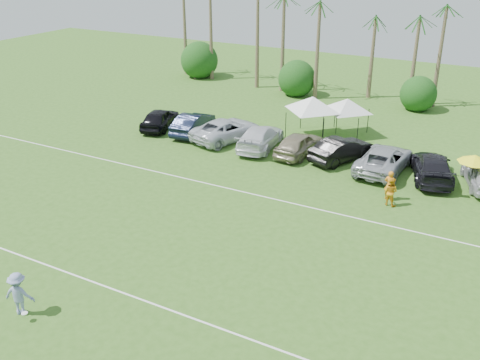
% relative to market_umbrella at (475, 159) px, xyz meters
% --- Properties ---
extents(ground, '(120.00, 120.00, 0.00)m').
position_rel_market_umbrella_xyz_m(ground, '(-12.68, -21.27, -2.12)').
color(ground, '#35601D').
rests_on(ground, ground).
extents(field_lines, '(80.00, 12.10, 0.01)m').
position_rel_market_umbrella_xyz_m(field_lines, '(-12.68, -13.27, -2.12)').
color(field_lines, white).
rests_on(field_lines, ground).
extents(palm_tree_0, '(2.40, 2.40, 8.90)m').
position_rel_market_umbrella_xyz_m(palm_tree_0, '(-34.68, 16.73, 5.36)').
color(palm_tree_0, brown).
rests_on(palm_tree_0, ground).
extents(palm_tree_1, '(2.40, 2.40, 9.90)m').
position_rel_market_umbrella_xyz_m(palm_tree_1, '(-29.68, 16.73, 6.23)').
color(palm_tree_1, brown).
rests_on(palm_tree_1, ground).
extents(palm_tree_4, '(2.40, 2.40, 8.90)m').
position_rel_market_umbrella_xyz_m(palm_tree_4, '(-16.68, 16.73, 5.36)').
color(palm_tree_4, brown).
rests_on(palm_tree_4, ground).
extents(palm_tree_5, '(2.40, 2.40, 9.90)m').
position_rel_market_umbrella_xyz_m(palm_tree_5, '(-12.68, 16.73, 6.23)').
color(palm_tree_5, brown).
rests_on(palm_tree_5, ground).
extents(palm_tree_6, '(2.40, 2.40, 10.90)m').
position_rel_market_umbrella_xyz_m(palm_tree_6, '(-8.68, 16.73, 7.09)').
color(palm_tree_6, brown).
rests_on(palm_tree_6, ground).
extents(bush_tree_0, '(4.00, 4.00, 4.00)m').
position_rel_market_umbrella_xyz_m(bush_tree_0, '(-31.68, 17.73, -0.32)').
color(bush_tree_0, brown).
rests_on(bush_tree_0, ground).
extents(bush_tree_1, '(4.00, 4.00, 4.00)m').
position_rel_market_umbrella_xyz_m(bush_tree_1, '(-18.68, 17.73, -0.32)').
color(bush_tree_1, brown).
rests_on(bush_tree_1, ground).
extents(bush_tree_2, '(4.00, 4.00, 4.00)m').
position_rel_market_umbrella_xyz_m(bush_tree_2, '(-6.68, 17.73, -0.32)').
color(bush_tree_2, brown).
rests_on(bush_tree_2, ground).
extents(sideline_player_a, '(0.74, 0.54, 1.90)m').
position_rel_market_umbrella_xyz_m(sideline_player_a, '(-4.23, -3.96, -1.17)').
color(sideline_player_a, orange).
rests_on(sideline_player_a, ground).
extents(sideline_player_b, '(1.01, 0.87, 1.79)m').
position_rel_market_umbrella_xyz_m(sideline_player_b, '(-3.99, -4.68, -1.23)').
color(sideline_player_b, orange).
rests_on(sideline_player_b, ground).
extents(canopy_tent_left, '(4.83, 4.83, 3.91)m').
position_rel_market_umbrella_xyz_m(canopy_tent_left, '(-12.66, 4.54, 1.23)').
color(canopy_tent_left, black).
rests_on(canopy_tent_left, ground).
extents(canopy_tent_right, '(4.40, 4.40, 3.56)m').
position_rel_market_umbrella_xyz_m(canopy_tent_right, '(-10.37, 6.30, 0.93)').
color(canopy_tent_right, black).
rests_on(canopy_tent_right, ground).
extents(market_umbrella, '(2.12, 2.12, 2.37)m').
position_rel_market_umbrella_xyz_m(market_umbrella, '(0.00, 0.00, 0.00)').
color(market_umbrella, black).
rests_on(market_umbrella, ground).
extents(frisbee_player, '(1.47, 1.13, 2.01)m').
position_rel_market_umbrella_xyz_m(frisbee_player, '(-15.31, -22.45, -1.12)').
color(frisbee_player, '#8390BA').
rests_on(frisbee_player, ground).
extents(parked_car_0, '(3.21, 5.39, 1.72)m').
position_rel_market_umbrella_xyz_m(parked_car_0, '(-24.70, 0.45, -1.26)').
color(parked_car_0, black).
rests_on(parked_car_0, ground).
extents(parked_car_1, '(2.44, 5.40, 1.72)m').
position_rel_market_umbrella_xyz_m(parked_car_1, '(-21.53, 0.68, -1.26)').
color(parked_car_1, black).
rests_on(parked_car_1, ground).
extents(parked_car_2, '(4.45, 6.74, 1.72)m').
position_rel_market_umbrella_xyz_m(parked_car_2, '(-18.36, 0.65, -1.26)').
color(parked_car_2, silver).
rests_on(parked_car_2, ground).
extents(parked_car_3, '(3.14, 6.18, 1.72)m').
position_rel_market_umbrella_xyz_m(parked_car_3, '(-15.19, 0.33, -1.26)').
color(parked_car_3, silver).
rests_on(parked_car_3, ground).
extents(parked_car_4, '(2.42, 5.19, 1.72)m').
position_rel_market_umbrella_xyz_m(parked_car_4, '(-12.02, 0.37, -1.26)').
color(parked_car_4, gray).
rests_on(parked_car_4, ground).
extents(parked_car_5, '(3.75, 5.51, 1.72)m').
position_rel_market_umbrella_xyz_m(parked_car_5, '(-8.85, 0.76, -1.26)').
color(parked_car_5, black).
rests_on(parked_car_5, ground).
extents(parked_car_6, '(3.08, 6.29, 1.72)m').
position_rel_market_umbrella_xyz_m(parked_car_6, '(-5.68, 0.35, -1.26)').
color(parked_car_6, '#A3A6AD').
rests_on(parked_car_6, ground).
extents(parked_car_7, '(3.97, 6.36, 1.72)m').
position_rel_market_umbrella_xyz_m(parked_car_7, '(-2.51, 0.54, -1.26)').
color(parked_car_7, black).
rests_on(parked_car_7, ground).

